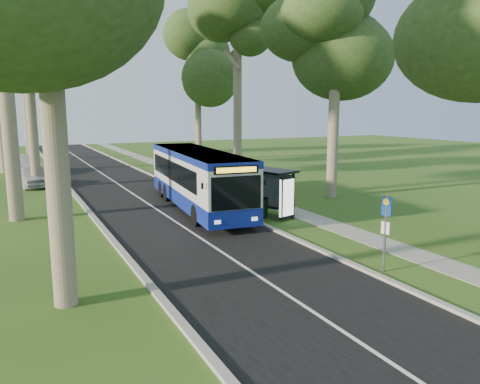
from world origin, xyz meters
The scene contains 17 objects.
ground centered at (0.00, 0.00, 0.00)m, with size 120.00×120.00×0.00m, color #2C541A.
road centered at (-3.50, 10.00, 0.01)m, with size 7.00×100.00×0.02m, color black.
kerb_east centered at (0.00, 10.00, 0.06)m, with size 0.25×100.00×0.12m, color #9E9B93.
kerb_west centered at (-7.00, 10.00, 0.06)m, with size 0.25×100.00×0.12m, color #9E9B93.
centre_line centered at (-3.50, 10.00, 0.02)m, with size 0.12×100.00×0.01m, color white.
footpath centered at (3.00, 10.00, 0.01)m, with size 1.50×100.00×0.02m, color gray.
bus centered at (-1.36, 6.41, 1.68)m, with size 3.74×12.45×3.25m.
bus_stop_sign centered at (0.57, -5.98, 1.65)m, with size 0.13×0.37×2.66m.
bus_shelter centered at (1.37, 2.74, 1.73)m, with size 2.32×3.20×2.46m.
litter_bin centered at (0.84, 3.01, 0.52)m, with size 0.59×0.59×1.04m.
car_white centered at (-9.32, 18.88, 0.74)m, with size 1.74×4.33×1.48m, color silver.
car_silver centered at (-9.11, 26.26, 0.82)m, with size 1.73×4.96×1.63m, color #AEB2B6.
tree_west_c centered at (-9.00, 18.00, 11.11)m, with size 5.20×5.20×15.00m.
tree_west_e centered at (-8.50, 38.00, 10.62)m, with size 5.20×5.20×14.33m.
tree_east_b centered at (7.50, 6.00, 11.02)m, with size 5.20×5.20×14.87m.
tree_east_c centered at (6.80, 18.00, 12.21)m, with size 5.20×5.20×16.51m.
tree_east_d centered at (8.00, 30.00, 10.35)m, with size 5.20×5.20×13.95m.
Camera 1 is at (-10.68, -17.50, 5.51)m, focal length 35.00 mm.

